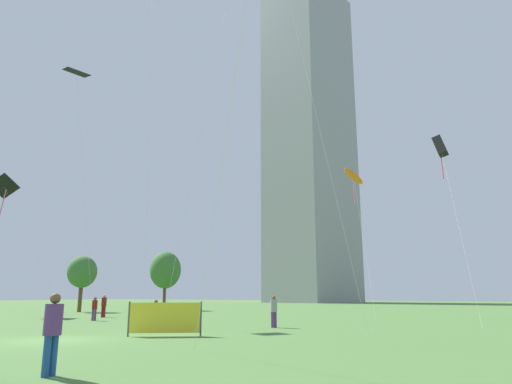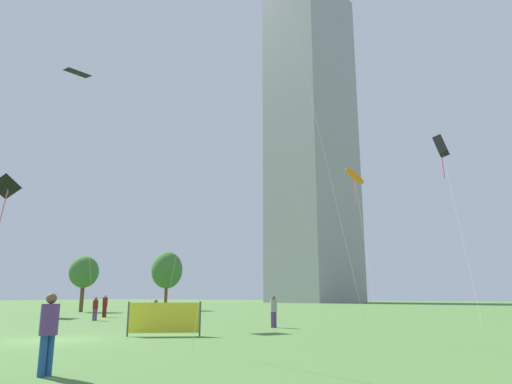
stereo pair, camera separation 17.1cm
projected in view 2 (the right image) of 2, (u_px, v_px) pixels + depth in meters
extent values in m
plane|color=#4C7538|center=(52.00, 340.00, 18.84)|extent=(280.00, 280.00, 0.00)
cylinder|color=#593372|center=(272.00, 320.00, 26.23)|extent=(0.16, 0.16, 0.87)
cylinder|color=#593372|center=(275.00, 320.00, 26.28)|extent=(0.16, 0.16, 0.87)
cylinder|color=gray|center=(274.00, 306.00, 26.43)|extent=(0.40, 0.40, 0.69)
sphere|color=brown|center=(274.00, 298.00, 26.53)|extent=(0.23, 0.23, 0.23)
cylinder|color=#593372|center=(96.00, 315.00, 33.33)|extent=(0.15, 0.15, 0.82)
cylinder|color=#593372|center=(94.00, 315.00, 33.27)|extent=(0.15, 0.15, 0.82)
cylinder|color=maroon|center=(96.00, 305.00, 33.46)|extent=(0.37, 0.37, 0.65)
sphere|color=brown|center=(96.00, 298.00, 33.55)|extent=(0.22, 0.22, 0.22)
cylinder|color=#2D2D33|center=(154.00, 322.00, 25.11)|extent=(0.14, 0.14, 0.76)
cylinder|color=#2D2D33|center=(156.00, 322.00, 25.24)|extent=(0.14, 0.14, 0.76)
cylinder|color=#3F593F|center=(156.00, 309.00, 25.32)|extent=(0.35, 0.35, 0.60)
sphere|color=brown|center=(156.00, 301.00, 25.41)|extent=(0.21, 0.21, 0.21)
cylinder|color=#1E478C|center=(43.00, 356.00, 10.49)|extent=(0.17, 0.17, 0.90)
cylinder|color=#1E478C|center=(49.00, 355.00, 10.66)|extent=(0.17, 0.17, 0.90)
cylinder|color=#593372|center=(50.00, 319.00, 10.75)|extent=(0.41, 0.41, 0.72)
sphere|color=brown|center=(52.00, 298.00, 10.86)|extent=(0.25, 0.25, 0.25)
cylinder|color=maroon|center=(105.00, 312.00, 38.17)|extent=(0.17, 0.17, 0.90)
cylinder|color=maroon|center=(103.00, 312.00, 38.19)|extent=(0.17, 0.17, 0.90)
cylinder|color=maroon|center=(105.00, 302.00, 38.36)|extent=(0.41, 0.41, 0.72)
sphere|color=tan|center=(106.00, 296.00, 38.47)|extent=(0.24, 0.24, 0.24)
cylinder|color=silver|center=(364.00, 238.00, 41.04)|extent=(3.52, 7.70, 13.67)
ellipsoid|color=orange|center=(355.00, 176.00, 46.65)|extent=(1.94, 2.64, 1.87)
cylinder|color=#E5598C|center=(355.00, 192.00, 46.27)|extent=(0.25, 0.27, 2.79)
cylinder|color=silver|center=(85.00, 190.00, 35.75)|extent=(1.79, 2.03, 19.59)
pyramid|color=black|center=(78.00, 72.00, 37.47)|extent=(2.44, 1.85, 0.79)
cylinder|color=silver|center=(292.00, 19.00, 20.23)|extent=(3.21, 7.55, 27.46)
cylinder|color=silver|center=(213.00, 71.00, 29.14)|extent=(5.73, 0.99, 31.46)
cylinder|color=silver|center=(35.00, 248.00, 43.25)|extent=(8.23, 2.08, 12.39)
pyramid|color=black|center=(6.00, 186.00, 45.73)|extent=(3.09, 3.03, 1.51)
cylinder|color=#E5598C|center=(3.00, 208.00, 45.23)|extent=(0.65, 0.28, 3.71)
cylinder|color=silver|center=(150.00, 75.00, 27.89)|extent=(5.18, 4.42, 29.83)
cylinder|color=silver|center=(459.00, 223.00, 30.38)|extent=(2.05, 6.44, 12.97)
cube|color=black|center=(441.00, 146.00, 35.02)|extent=(1.14, 1.09, 1.88)
cylinder|color=#E5598C|center=(443.00, 164.00, 34.70)|extent=(0.18, 0.29, 2.31)
cylinder|color=silver|center=(234.00, 58.00, 11.86)|extent=(8.11, 7.92, 15.65)
cylinder|color=brown|center=(82.00, 297.00, 50.44)|extent=(0.42, 0.42, 3.23)
ellipsoid|color=#3D7033|center=(84.00, 272.00, 51.04)|extent=(3.19, 3.19, 3.50)
cylinder|color=brown|center=(166.00, 295.00, 56.58)|extent=(0.38, 0.38, 3.53)
ellipsoid|color=#3D7033|center=(167.00, 270.00, 57.27)|extent=(3.85, 3.85, 4.56)
cube|color=#939399|center=(312.00, 139.00, 124.37)|extent=(21.19, 24.54, 86.58)
cylinder|color=#4C4C4C|center=(200.00, 319.00, 20.92)|extent=(0.08, 0.08, 1.53)
cylinder|color=#4C4C4C|center=(128.00, 319.00, 20.68)|extent=(0.08, 0.08, 1.53)
cube|color=yellow|center=(164.00, 318.00, 20.81)|extent=(2.71, 1.82, 1.33)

